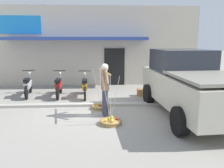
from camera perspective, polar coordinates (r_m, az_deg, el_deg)
name	(u,v)px	position (r m, az deg, el deg)	size (l,w,h in m)	color
ground_plane	(98,112)	(7.63, -3.66, -7.19)	(90.00, 90.00, 0.00)	gray
sidewalk_curb	(98,105)	(8.28, -3.64, -5.34)	(20.00, 0.24, 0.10)	#AEA89C
fruit_vendor	(105,86)	(7.00, -1.84, -0.58)	(0.33, 1.51, 1.70)	#38384C
fruit_basket_left_side	(101,107)	(7.95, -2.99, -5.87)	(0.65, 0.65, 1.45)	#B2894C
fruit_basket_right_side	(111,121)	(6.54, -0.32, -9.65)	(0.65, 0.65, 1.45)	#B2894C
motorcycle_nearest_shop	(28,86)	(10.34, -20.88, -0.44)	(0.54, 1.81, 1.09)	black
motorcycle_second_in_row	(59,86)	(9.85, -13.55, -0.56)	(0.54, 1.82, 1.09)	black
motorcycle_third_in_row	(85,87)	(9.56, -7.05, -0.67)	(0.54, 1.82, 1.09)	black
parked_truck	(189,83)	(7.59, 19.23, 0.15)	(2.36, 4.80, 2.10)	beige
storefront_building	(81,45)	(14.46, -7.90, 9.86)	(13.00, 6.00, 4.20)	beige
wooden_crate	(142,92)	(9.81, 7.87, -2.15)	(0.44, 0.36, 0.32)	olive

